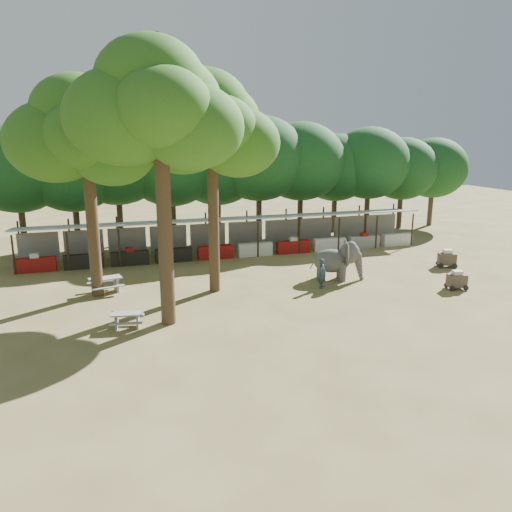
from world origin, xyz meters
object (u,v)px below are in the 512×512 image
object	(u,v)px
picnic_table_far	(106,283)
cart_front	(457,280)
cart_back	(447,258)
yard_tree_left	(83,133)
handler	(322,273)
yard_tree_back	(208,126)
elephant	(338,260)
picnic_table_near	(127,318)
yard_tree_center	(156,108)

from	to	relation	value
picnic_table_far	cart_front	size ratio (longest dim) A/B	1.64
cart_back	yard_tree_left	bearing A→B (deg)	-158.71
handler	cart_front	distance (m)	7.26
yard_tree_back	elephant	xyz separation A→B (m)	(7.36, -0.19, -7.41)
elephant	yard_tree_left	bearing A→B (deg)	-163.26
picnic_table_near	cart_back	xyz separation A→B (m)	(19.85, 4.50, 0.12)
yard_tree_left	cart_front	bearing A→B (deg)	-14.49
elephant	cart_front	bearing A→B (deg)	-12.49
yard_tree_back	picnic_table_far	xyz separation A→B (m)	(-5.45, 1.16, -8.00)
yard_tree_left	yard_tree_back	bearing A→B (deg)	-9.46
elephant	cart_back	distance (m)	7.88
cart_front	handler	bearing A→B (deg)	171.60
yard_tree_center	handler	size ratio (longest dim) A/B	7.39
yard_tree_back	handler	xyz separation A→B (m)	(5.84, -1.40, -7.73)
yard_tree_back	picnic_table_far	bearing A→B (deg)	168.02
yard_tree_center	picnic_table_far	bearing A→B (deg)	115.41
yard_tree_left	yard_tree_back	distance (m)	6.09
yard_tree_back	yard_tree_center	bearing A→B (deg)	-126.86
yard_tree_left	cart_back	size ratio (longest dim) A/B	8.05
cart_back	handler	bearing A→B (deg)	-146.66
elephant	picnic_table_near	size ratio (longest dim) A/B	1.97
yard_tree_back	handler	distance (m)	9.79
yard_tree_center	cart_front	distance (m)	17.93
elephant	handler	world-z (taller)	elephant
yard_tree_left	picnic_table_far	size ratio (longest dim) A/B	5.72
yard_tree_left	yard_tree_center	xyz separation A→B (m)	(3.00, -5.00, 1.01)
yard_tree_back	elephant	size ratio (longest dim) A/B	3.75
elephant	cart_front	size ratio (longest dim) A/B	2.58
handler	cart_back	world-z (taller)	handler
yard_tree_back	picnic_table_far	size ratio (longest dim) A/B	5.90
yard_tree_center	yard_tree_back	bearing A→B (deg)	53.14
picnic_table_near	cart_front	size ratio (longest dim) A/B	1.31
picnic_table_far	cart_front	bearing A→B (deg)	-27.42
yard_tree_back	handler	world-z (taller)	yard_tree_back
yard_tree_left	yard_tree_back	world-z (taller)	yard_tree_back
picnic_table_near	picnic_table_far	distance (m)	5.46
handler	picnic_table_far	xyz separation A→B (m)	(-11.29, 2.56, -0.27)
cart_back	picnic_table_far	bearing A→B (deg)	-159.20
picnic_table_near	cart_back	world-z (taller)	cart_back
handler	cart_back	xyz separation A→B (m)	(9.36, 1.66, -0.25)
yard_tree_back	cart_back	xyz separation A→B (m)	(15.20, 0.25, -7.98)
elephant	handler	xyz separation A→B (m)	(-1.52, -1.21, -0.32)
yard_tree_back	elephant	distance (m)	10.45
yard_tree_back	picnic_table_near	xyz separation A→B (m)	(-4.65, -4.25, -8.10)
handler	yard_tree_left	bearing A→B (deg)	118.36
yard_tree_center	elephant	world-z (taller)	yard_tree_center
yard_tree_back	picnic_table_far	distance (m)	9.75
cart_front	elephant	bearing A→B (deg)	156.77
yard_tree_center	elephant	xyz separation A→B (m)	(10.36, 3.81, -8.08)
yard_tree_left	picnic_table_near	bearing A→B (deg)	-75.60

